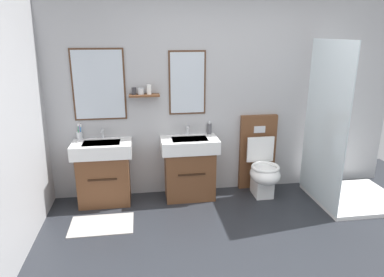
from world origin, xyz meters
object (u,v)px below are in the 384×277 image
vanity_sink_left (104,171)px  soap_dispenser (209,129)px  shower_tray (344,172)px  vanity_sink_right (189,166)px  toothbrush_cup (80,135)px  toilet (261,165)px

vanity_sink_left → soap_dispenser: size_ratio=4.62×
soap_dispenser → shower_tray: bearing=-19.6°
vanity_sink_right → soap_dispenser: bearing=28.2°
vanity_sink_right → toothbrush_cup: toothbrush_cup is taller
toilet → soap_dispenser: bearing=165.3°
vanity_sink_right → toilet: 0.93m
toilet → shower_tray: bearing=-22.9°
vanity_sink_right → toothbrush_cup: (-1.32, 0.14, 0.42)m
toilet → toothbrush_cup: 2.30m
vanity_sink_right → toothbrush_cup: size_ratio=3.86×
toothbrush_cup → shower_tray: 3.24m
toothbrush_cup → shower_tray: bearing=-9.8°
vanity_sink_left → toothbrush_cup: bearing=152.5°
toilet → soap_dispenser: (-0.65, 0.17, 0.47)m
vanity_sink_right → toilet: (0.93, -0.02, -0.03)m
toothbrush_cup → soap_dispenser: (1.59, 0.01, 0.01)m
vanity_sink_left → shower_tray: (2.89, -0.41, -0.02)m
soap_dispenser → shower_tray: 1.72m
soap_dispenser → toilet: bearing=-14.7°
vanity_sink_left → toilet: bearing=-0.6°
vanity_sink_right → shower_tray: 1.89m
toilet → toothbrush_cup: bearing=175.9°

